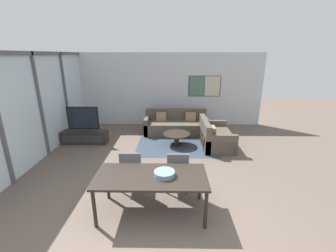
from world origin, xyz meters
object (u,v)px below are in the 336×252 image
at_px(tv_console, 85,137).
at_px(dining_table, 152,179).
at_px(coffee_table, 177,136).
at_px(dining_chair_left, 132,168).
at_px(sofa_main, 176,125).
at_px(sofa_side, 214,137).
at_px(fruit_bowl, 164,173).
at_px(dining_chair_centre, 178,169).
at_px(television, 83,119).

distance_m(tv_console, dining_table, 4.11).
distance_m(coffee_table, dining_chair_left, 2.65).
xyz_separation_m(sofa_main, sofa_side, (1.16, -1.20, -0.00)).
relative_size(tv_console, sofa_main, 0.63).
relative_size(dining_chair_left, fruit_bowl, 2.49).
bearing_deg(dining_chair_centre, tv_console, 137.84).
distance_m(sofa_main, dining_chair_centre, 3.69).
distance_m(tv_console, television, 0.59).
distance_m(television, dining_chair_left, 3.26).
height_order(sofa_side, fruit_bowl, fruit_bowl).
bearing_deg(fruit_bowl, coffee_table, 84.95).
xyz_separation_m(coffee_table, dining_chair_left, (-0.97, -2.45, 0.20)).
xyz_separation_m(dining_table, dining_chair_centre, (0.47, 0.67, -0.18)).
bearing_deg(tv_console, sofa_side, -1.89).
relative_size(dining_table, dining_chair_centre, 2.14).
relative_size(tv_console, fruit_bowl, 3.91).
bearing_deg(coffee_table, dining_chair_centre, -90.74).
bearing_deg(fruit_bowl, tv_console, 128.75).
bearing_deg(tv_console, coffee_table, -2.76).
bearing_deg(sofa_main, dining_table, -96.58).
bearing_deg(fruit_bowl, sofa_side, 65.56).
height_order(sofa_side, dining_chair_centre, dining_chair_centre).
distance_m(tv_console, dining_chair_left, 3.26).
bearing_deg(dining_chair_centre, sofa_side, 64.40).
xyz_separation_m(television, coffee_table, (2.92, -0.14, -0.49)).
relative_size(television, sofa_main, 0.44).
height_order(coffee_table, fruit_bowl, fruit_bowl).
distance_m(tv_console, dining_chair_centre, 3.91).
bearing_deg(dining_table, television, 126.36).
bearing_deg(television, dining_chair_left, -53.06).
bearing_deg(sofa_side, dining_table, 152.24).
relative_size(sofa_main, coffee_table, 2.66).
bearing_deg(sofa_main, dining_chair_centre, -90.50).
relative_size(television, fruit_bowl, 2.72).
bearing_deg(dining_chair_left, coffee_table, 68.38).
bearing_deg(sofa_main, fruit_bowl, -93.65).
bearing_deg(television, dining_table, -53.64).
xyz_separation_m(television, dining_chair_centre, (2.89, -2.62, -0.29)).
relative_size(dining_chair_centre, fruit_bowl, 2.49).
bearing_deg(coffee_table, tv_console, 177.24).
relative_size(sofa_main, sofa_side, 1.43).
bearing_deg(dining_table, sofa_main, 83.42).
bearing_deg(dining_table, sofa_side, 62.24).
height_order(tv_console, dining_chair_left, dining_chair_left).
height_order(television, dining_table, television).
height_order(sofa_main, dining_chair_centre, dining_chair_centre).
relative_size(sofa_side, coffee_table, 1.86).
height_order(dining_chair_left, fruit_bowl, dining_chair_left).
bearing_deg(sofa_side, sofa_main, 43.92).
bearing_deg(television, coffee_table, -2.77).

